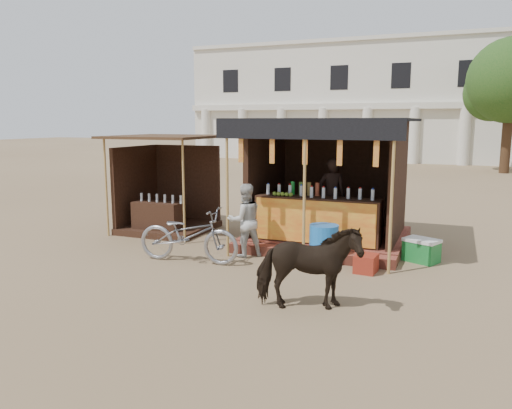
{
  "coord_description": "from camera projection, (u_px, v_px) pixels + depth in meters",
  "views": [
    {
      "loc": [
        3.61,
        -7.4,
        2.72
      ],
      "look_at": [
        0.0,
        1.6,
        1.1
      ],
      "focal_mm": 35.0,
      "sensor_mm": 36.0,
      "label": 1
    }
  ],
  "objects": [
    {
      "name": "ground",
      "position": [
        221.0,
        282.0,
        8.55
      ],
      "size": [
        120.0,
        120.0,
        0.0
      ],
      "primitive_type": "plane",
      "color": "#846B4C",
      "rests_on": "ground"
    },
    {
      "name": "main_stall",
      "position": [
        327.0,
        198.0,
        11.08
      ],
      "size": [
        3.6,
        3.61,
        2.78
      ],
      "color": "brown",
      "rests_on": "ground"
    },
    {
      "name": "secondary_stall",
      "position": [
        163.0,
        197.0,
        12.53
      ],
      "size": [
        2.4,
        2.4,
        2.38
      ],
      "color": "#381F14",
      "rests_on": "ground"
    },
    {
      "name": "cow",
      "position": [
        308.0,
        268.0,
        7.2
      ],
      "size": [
        1.64,
        1.16,
        1.27
      ],
      "primitive_type": "imported",
      "rotation": [
        0.0,
        0.0,
        1.92
      ],
      "color": "black",
      "rests_on": "ground"
    },
    {
      "name": "motorbike",
      "position": [
        188.0,
        235.0,
        9.68
      ],
      "size": [
        2.11,
        0.89,
        1.08
      ],
      "primitive_type": "imported",
      "rotation": [
        0.0,
        0.0,
        1.66
      ],
      "color": "gray",
      "rests_on": "ground"
    },
    {
      "name": "bystander",
      "position": [
        245.0,
        220.0,
        10.08
      ],
      "size": [
        0.92,
        0.9,
        1.49
      ],
      "primitive_type": "imported",
      "rotation": [
        0.0,
        0.0,
        3.86
      ],
      "color": "#BABAB4",
      "rests_on": "ground"
    },
    {
      "name": "blue_barrel",
      "position": [
        324.0,
        244.0,
        9.58
      ],
      "size": [
        0.61,
        0.61,
        0.76
      ],
      "primitive_type": "cylinder",
      "rotation": [
        0.0,
        0.0,
        0.1
      ],
      "color": "blue",
      "rests_on": "ground"
    },
    {
      "name": "red_crate",
      "position": [
        366.0,
        263.0,
        9.08
      ],
      "size": [
        0.41,
        0.47,
        0.33
      ],
      "primitive_type": "cube",
      "rotation": [
        0.0,
        0.0,
        -0.09
      ],
      "color": "maroon",
      "rests_on": "ground"
    },
    {
      "name": "cooler",
      "position": [
        421.0,
        250.0,
        9.75
      ],
      "size": [
        0.77,
        0.67,
        0.46
      ],
      "color": "#1A7830",
      "rests_on": "ground"
    },
    {
      "name": "background_building",
      "position": [
        376.0,
        104.0,
        36.03
      ],
      "size": [
        26.0,
        7.45,
        8.18
      ],
      "color": "silver",
      "rests_on": "ground"
    },
    {
      "name": "tree",
      "position": [
        507.0,
        84.0,
        25.91
      ],
      "size": [
        4.5,
        4.4,
        7.0
      ],
      "color": "#382314",
      "rests_on": "ground"
    }
  ]
}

